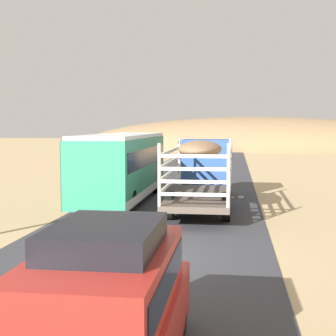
{
  "coord_description": "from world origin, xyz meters",
  "views": [
    {
      "loc": [
        2.82,
        -13.21,
        3.66
      ],
      "look_at": [
        0.0,
        7.83,
        1.82
      ],
      "focal_mm": 53.12,
      "sensor_mm": 36.0,
      "label": 1
    }
  ],
  "objects_px": {
    "boulder_near_shoulder": "(101,163)",
    "suv_near": "(107,305)",
    "bus": "(122,166)",
    "livestock_truck": "(205,165)"
  },
  "relations": [
    {
      "from": "boulder_near_shoulder",
      "to": "bus",
      "type": "bearing_deg",
      "value": -71.02
    },
    {
      "from": "livestock_truck",
      "to": "boulder_near_shoulder",
      "type": "height_order",
      "value": "livestock_truck"
    },
    {
      "from": "bus",
      "to": "boulder_near_shoulder",
      "type": "height_order",
      "value": "bus"
    },
    {
      "from": "livestock_truck",
      "to": "boulder_near_shoulder",
      "type": "distance_m",
      "value": 17.42
    },
    {
      "from": "livestock_truck",
      "to": "bus",
      "type": "distance_m",
      "value": 3.89
    },
    {
      "from": "boulder_near_shoulder",
      "to": "suv_near",
      "type": "bearing_deg",
      "value": -74.52
    },
    {
      "from": "suv_near",
      "to": "boulder_near_shoulder",
      "type": "relative_size",
      "value": 2.76
    },
    {
      "from": "suv_near",
      "to": "bus",
      "type": "height_order",
      "value": "bus"
    },
    {
      "from": "bus",
      "to": "boulder_near_shoulder",
      "type": "relative_size",
      "value": 5.97
    },
    {
      "from": "bus",
      "to": "suv_near",
      "type": "bearing_deg",
      "value": -77.89
    }
  ]
}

